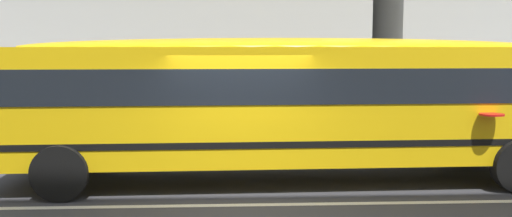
% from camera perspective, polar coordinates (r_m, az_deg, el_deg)
% --- Properties ---
extents(ground_plane, '(400.00, 400.00, 0.00)m').
position_cam_1_polar(ground_plane, '(9.48, -1.50, -9.86)').
color(ground_plane, '#38383D').
extents(sidewalk_far, '(120.00, 3.00, 0.01)m').
position_cam_1_polar(sidewalk_far, '(17.41, -2.14, -2.39)').
color(sidewalk_far, gray).
rests_on(sidewalk_far, ground_plane).
extents(lane_centreline, '(110.00, 0.16, 0.01)m').
position_cam_1_polar(lane_centreline, '(9.48, -1.50, -9.84)').
color(lane_centreline, silver).
rests_on(lane_centreline, ground_plane).
extents(school_bus, '(12.65, 3.00, 2.82)m').
position_cam_1_polar(school_bus, '(10.98, 4.52, 1.24)').
color(school_bus, yellow).
rests_on(school_bus, ground_plane).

